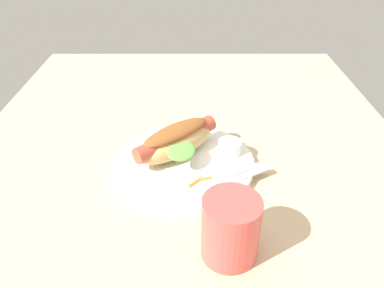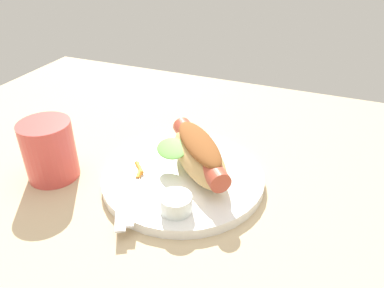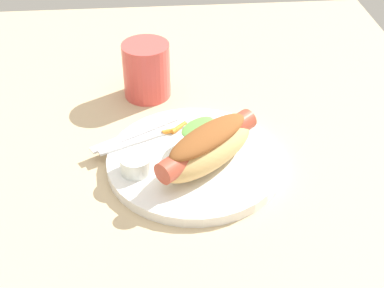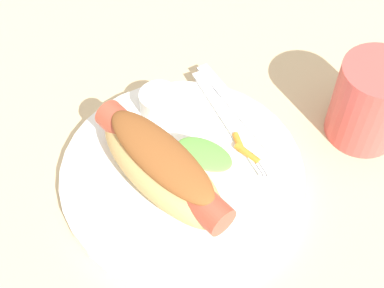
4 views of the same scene
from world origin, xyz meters
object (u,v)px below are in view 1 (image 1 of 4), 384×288
at_px(knife, 235,180).
at_px(sauce_ramekin, 230,147).
at_px(plate, 186,164).
at_px(carrot_garnish, 199,181).
at_px(fork, 223,176).
at_px(hot_dog, 176,140).
at_px(drinking_cup, 230,228).

bearing_deg(knife, sauce_ramekin, -119.34).
distance_m(plate, carrot_garnish, 0.07).
relative_size(fork, knife, 1.04).
bearing_deg(hot_dog, knife, 101.00).
xyz_separation_m(plate, hot_dog, (-0.02, -0.02, 0.04)).
bearing_deg(carrot_garnish, hot_dog, -153.85).
bearing_deg(knife, carrot_garnish, -25.99).
relative_size(hot_dog, sauce_ramekin, 3.79).
bearing_deg(carrot_garnish, drinking_cup, 16.35).
relative_size(plate, hot_dog, 1.52).
height_order(knife, drinking_cup, drinking_cup).
height_order(fork, drinking_cup, drinking_cup).
relative_size(knife, carrot_garnish, 3.65).
distance_m(hot_dog, knife, 0.13).
distance_m(plate, sauce_ramekin, 0.09).
relative_size(fork, carrot_garnish, 3.79).
bearing_deg(sauce_ramekin, carrot_garnish, -33.28).
bearing_deg(plate, hot_dog, -137.98).
bearing_deg(sauce_ramekin, drinking_cup, -5.00).
bearing_deg(plate, knife, 54.71).
relative_size(plate, sauce_ramekin, 5.77).
height_order(sauce_ramekin, knife, sauce_ramekin).
distance_m(sauce_ramekin, knife, 0.09).
xyz_separation_m(sauce_ramekin, carrot_garnish, (0.09, -0.06, -0.01)).
xyz_separation_m(sauce_ramekin, drinking_cup, (0.23, -0.02, 0.02)).
xyz_separation_m(fork, knife, (0.01, 0.02, -0.00)).
bearing_deg(drinking_cup, hot_dog, -159.75).
bearing_deg(sauce_ramekin, hot_dog, -86.20).
height_order(plate, hot_dog, hot_dog).
relative_size(fork, drinking_cup, 1.60).
bearing_deg(hot_dog, sauce_ramekin, 142.57).
height_order(fork, knife, same).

